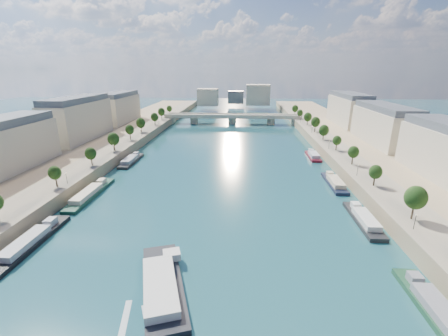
# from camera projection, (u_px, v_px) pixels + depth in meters

# --- Properties ---
(ground) EXTENTS (700.00, 700.00, 0.00)m
(ground) POSITION_uv_depth(u_px,v_px,m) (222.00, 172.00, 132.46)
(ground) COLOR #0D323A
(ground) RESTS_ON ground
(quay_left) EXTENTS (44.00, 520.00, 5.00)m
(quay_left) POSITION_uv_depth(u_px,v_px,m) (64.00, 164.00, 136.00)
(quay_left) COLOR #9E8460
(quay_left) RESTS_ON ground
(quay_right) EXTENTS (44.00, 520.00, 5.00)m
(quay_right) POSITION_uv_depth(u_px,v_px,m) (390.00, 170.00, 127.33)
(quay_right) COLOR #9E8460
(quay_right) RESTS_ON ground
(pave_left) EXTENTS (14.00, 520.00, 0.10)m
(pave_left) POSITION_uv_depth(u_px,v_px,m) (95.00, 159.00, 134.30)
(pave_left) COLOR gray
(pave_left) RESTS_ON quay_left
(pave_right) EXTENTS (14.00, 520.00, 0.10)m
(pave_right) POSITION_uv_depth(u_px,v_px,m) (355.00, 164.00, 127.43)
(pave_right) COLOR gray
(pave_right) RESTS_ON quay_right
(trees_left) EXTENTS (4.80, 268.80, 8.26)m
(trees_left) POSITION_uv_depth(u_px,v_px,m) (100.00, 146.00, 134.36)
(trees_left) COLOR #382B1E
(trees_left) RESTS_ON ground
(trees_right) EXTENTS (4.80, 268.80, 8.26)m
(trees_right) POSITION_uv_depth(u_px,v_px,m) (344.00, 146.00, 135.31)
(trees_right) COLOR #382B1E
(trees_right) RESTS_ON ground
(lamps_left) EXTENTS (0.36, 200.36, 4.28)m
(lamps_left) POSITION_uv_depth(u_px,v_px,m) (94.00, 160.00, 123.69)
(lamps_left) COLOR black
(lamps_left) RESTS_ON ground
(lamps_right) EXTENTS (0.36, 200.36, 4.28)m
(lamps_right) POSITION_uv_depth(u_px,v_px,m) (341.00, 155.00, 131.57)
(lamps_right) COLOR black
(lamps_right) RESTS_ON ground
(buildings_left) EXTENTS (16.00, 226.00, 23.20)m
(buildings_left) POSITION_uv_depth(u_px,v_px,m) (47.00, 128.00, 143.75)
(buildings_left) COLOR #C5B097
(buildings_left) RESTS_ON ground
(buildings_right) EXTENTS (16.00, 226.00, 23.20)m
(buildings_right) POSITION_uv_depth(u_px,v_px,m) (413.00, 133.00, 133.51)
(buildings_right) COLOR #C5B097
(buildings_right) RESTS_ON ground
(skyline) EXTENTS (79.00, 42.00, 22.00)m
(skyline) POSITION_uv_depth(u_px,v_px,m) (238.00, 96.00, 335.53)
(skyline) COLOR #C5B097
(skyline) RESTS_ON ground
(bridge) EXTENTS (112.00, 12.00, 8.15)m
(bridge) POSITION_uv_depth(u_px,v_px,m) (232.00, 118.00, 247.95)
(bridge) COLOR #C1B79E
(bridge) RESTS_ON ground
(tour_barge) EXTENTS (16.00, 28.30, 3.75)m
(tour_barge) POSITION_uv_depth(u_px,v_px,m) (163.00, 284.00, 62.29)
(tour_barge) COLOR black
(tour_barge) RESTS_ON ground
(moored_barges_left) EXTENTS (5.00, 153.89, 3.60)m
(moored_barges_left) POSITION_uv_depth(u_px,v_px,m) (44.00, 231.00, 82.86)
(moored_barges_left) COLOR #171E32
(moored_barges_left) RESTS_ON ground
(moored_barges_right) EXTENTS (5.00, 158.30, 3.60)m
(moored_barges_right) POSITION_uv_depth(u_px,v_px,m) (369.00, 227.00, 85.19)
(moored_barges_right) COLOR black
(moored_barges_right) RESTS_ON ground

